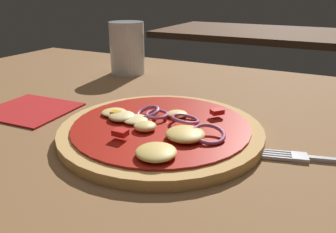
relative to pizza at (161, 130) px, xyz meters
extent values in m
cube|color=brown|center=(-0.05, -0.02, -0.02)|extent=(1.18, 0.95, 0.03)
cylinder|color=tan|center=(0.00, 0.00, 0.00)|extent=(0.26, 0.26, 0.01)
cylinder|color=#A81C11|center=(0.00, 0.00, 0.01)|extent=(0.23, 0.23, 0.00)
ellipsoid|color=#EFCC72|center=(0.01, 0.04, 0.01)|extent=(0.03, 0.03, 0.01)
ellipsoid|color=#EFCC72|center=(-0.01, -0.03, 0.01)|extent=(0.03, 0.03, 0.01)
ellipsoid|color=#E5BC60|center=(0.05, -0.02, 0.01)|extent=(0.05, 0.05, 0.01)
ellipsoid|color=#EFCC72|center=(-0.08, 0.00, 0.01)|extent=(0.03, 0.03, 0.01)
ellipsoid|color=#F4DB8E|center=(-0.03, -0.01, 0.01)|extent=(0.03, 0.03, 0.01)
ellipsoid|color=#E5BC60|center=(0.04, -0.08, 0.01)|extent=(0.04, 0.04, 0.01)
ellipsoid|color=#F4DB8E|center=(-0.06, -0.01, 0.01)|extent=(0.04, 0.04, 0.01)
torus|color=#B25984|center=(0.03, 0.02, 0.01)|extent=(0.05, 0.05, 0.01)
torus|color=#B25984|center=(-0.03, 0.02, 0.01)|extent=(0.05, 0.05, 0.02)
torus|color=#B25984|center=(-0.01, 0.02, 0.01)|extent=(0.04, 0.04, 0.00)
torus|color=#B25984|center=(0.07, -0.01, 0.01)|extent=(0.06, 0.06, 0.01)
cube|color=red|center=(0.06, 0.06, 0.02)|extent=(0.02, 0.02, 0.01)
cube|color=orange|center=(-0.07, -0.01, 0.01)|extent=(0.02, 0.01, 0.01)
cube|color=red|center=(-0.02, -0.06, 0.02)|extent=(0.02, 0.01, 0.01)
cube|color=silver|center=(0.17, 0.02, -0.01)|extent=(0.02, 0.02, 0.00)
cube|color=silver|center=(0.14, 0.02, -0.01)|extent=(0.03, 0.01, 0.00)
cube|color=silver|center=(0.14, 0.01, -0.01)|extent=(0.03, 0.01, 0.00)
cube|color=silver|center=(0.15, 0.01, -0.01)|extent=(0.03, 0.01, 0.00)
cube|color=silver|center=(0.15, 0.00, -0.01)|extent=(0.03, 0.01, 0.00)
cylinder|color=silver|center=(-0.23, 0.27, 0.05)|extent=(0.08, 0.08, 0.11)
cylinder|color=#9E510F|center=(-0.23, 0.27, 0.02)|extent=(0.07, 0.07, 0.05)
cube|color=#B21E1E|center=(-0.23, -0.01, -0.01)|extent=(0.13, 0.12, 0.00)
cube|color=#4C301C|center=(-0.20, 1.24, -0.02)|extent=(0.78, 0.54, 0.03)
camera|label=1|loc=(0.19, -0.35, 0.17)|focal=35.29mm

